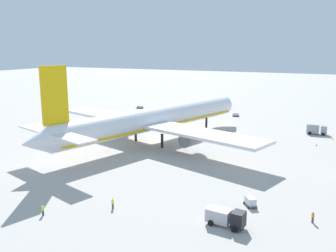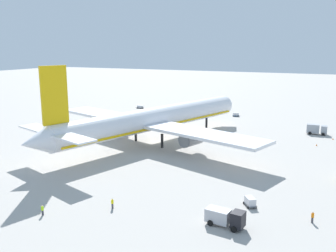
{
  "view_description": "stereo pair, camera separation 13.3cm",
  "coord_description": "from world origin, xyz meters",
  "px_view_note": "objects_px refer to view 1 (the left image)",
  "views": [
    {
      "loc": [
        -87.39,
        -44.18,
        25.49
      ],
      "look_at": [
        -1.31,
        -3.97,
        5.11
      ],
      "focal_mm": 39.33,
      "sensor_mm": 36.0,
      "label": 1
    },
    {
      "loc": [
        -87.34,
        -44.3,
        25.49
      ],
      "look_at": [
        -1.31,
        -3.97,
        5.11
      ],
      "focal_mm": 39.33,
      "sensor_mm": 36.0,
      "label": 2
    }
  ],
  "objects_px": {
    "baggage_cart_0": "(250,201)",
    "ground_worker_1": "(43,210)",
    "service_truck_2": "(226,217)",
    "baggage_cart_1": "(140,107)",
    "airliner": "(153,120)",
    "ground_worker_0": "(313,217)",
    "service_truck_0": "(316,129)",
    "traffic_cone_0": "(317,145)",
    "ground_worker_2": "(113,203)",
    "baggage_cart_2": "(236,114)",
    "traffic_cone_1": "(333,139)"
  },
  "relations": [
    {
      "from": "baggage_cart_2",
      "to": "airliner",
      "type": "bearing_deg",
      "value": 168.28
    },
    {
      "from": "service_truck_2",
      "to": "baggage_cart_1",
      "type": "distance_m",
      "value": 107.77
    },
    {
      "from": "service_truck_0",
      "to": "baggage_cart_0",
      "type": "bearing_deg",
      "value": 173.83
    },
    {
      "from": "ground_worker_1",
      "to": "traffic_cone_1",
      "type": "height_order",
      "value": "ground_worker_1"
    },
    {
      "from": "service_truck_0",
      "to": "service_truck_2",
      "type": "distance_m",
      "value": 68.14
    },
    {
      "from": "service_truck_2",
      "to": "traffic_cone_1",
      "type": "bearing_deg",
      "value": -11.63
    },
    {
      "from": "ground_worker_0",
      "to": "traffic_cone_0",
      "type": "bearing_deg",
      "value": 2.75
    },
    {
      "from": "baggage_cart_2",
      "to": "service_truck_2",
      "type": "bearing_deg",
      "value": -166.14
    },
    {
      "from": "service_truck_0",
      "to": "traffic_cone_0",
      "type": "xyz_separation_m",
      "value": [
        -14.15,
        -1.05,
        -1.38
      ]
    },
    {
      "from": "baggage_cart_0",
      "to": "traffic_cone_1",
      "type": "distance_m",
      "value": 55.25
    },
    {
      "from": "ground_worker_1",
      "to": "traffic_cone_1",
      "type": "distance_m",
      "value": 81.32
    },
    {
      "from": "baggage_cart_2",
      "to": "ground_worker_0",
      "type": "xyz_separation_m",
      "value": [
        -79.76,
        -32.7,
        0.15
      ]
    },
    {
      "from": "service_truck_0",
      "to": "ground_worker_2",
      "type": "distance_m",
      "value": 74.31
    },
    {
      "from": "airliner",
      "to": "service_truck_2",
      "type": "height_order",
      "value": "airliner"
    },
    {
      "from": "traffic_cone_1",
      "to": "ground_worker_0",
      "type": "bearing_deg",
      "value": 178.5
    },
    {
      "from": "airliner",
      "to": "service_truck_2",
      "type": "distance_m",
      "value": 49.45
    },
    {
      "from": "ground_worker_1",
      "to": "traffic_cone_1",
      "type": "bearing_deg",
      "value": -29.07
    },
    {
      "from": "baggage_cart_1",
      "to": "ground_worker_1",
      "type": "height_order",
      "value": "ground_worker_1"
    },
    {
      "from": "service_truck_2",
      "to": "traffic_cone_1",
      "type": "height_order",
      "value": "service_truck_2"
    },
    {
      "from": "baggage_cart_1",
      "to": "baggage_cart_0",
      "type": "bearing_deg",
      "value": -140.51
    },
    {
      "from": "airliner",
      "to": "service_truck_2",
      "type": "bearing_deg",
      "value": -140.43
    },
    {
      "from": "ground_worker_0",
      "to": "ground_worker_2",
      "type": "relative_size",
      "value": 1.03
    },
    {
      "from": "baggage_cart_0",
      "to": "ground_worker_0",
      "type": "distance_m",
      "value": 9.89
    },
    {
      "from": "airliner",
      "to": "service_truck_2",
      "type": "relative_size",
      "value": 12.56
    },
    {
      "from": "baggage_cart_2",
      "to": "traffic_cone_1",
      "type": "bearing_deg",
      "value": -124.77
    },
    {
      "from": "baggage_cart_1",
      "to": "traffic_cone_1",
      "type": "xyz_separation_m",
      "value": [
        -24.7,
        -76.1,
        -0.43
      ]
    },
    {
      "from": "ground_worker_0",
      "to": "baggage_cart_2",
      "type": "bearing_deg",
      "value": 22.3
    },
    {
      "from": "ground_worker_2",
      "to": "baggage_cart_2",
      "type": "bearing_deg",
      "value": 2.01
    },
    {
      "from": "baggage_cart_1",
      "to": "baggage_cart_2",
      "type": "distance_m",
      "value": 41.93
    },
    {
      "from": "service_truck_2",
      "to": "traffic_cone_0",
      "type": "bearing_deg",
      "value": -9.7
    },
    {
      "from": "airliner",
      "to": "ground_worker_0",
      "type": "relative_size",
      "value": 42.0
    },
    {
      "from": "service_truck_2",
      "to": "baggage_cart_2",
      "type": "distance_m",
      "value": 88.89
    },
    {
      "from": "service_truck_2",
      "to": "service_truck_0",
      "type": "bearing_deg",
      "value": -6.83
    },
    {
      "from": "baggage_cart_1",
      "to": "ground_worker_0",
      "type": "relative_size",
      "value": 2.09
    },
    {
      "from": "service_truck_2",
      "to": "baggage_cart_1",
      "type": "bearing_deg",
      "value": 35.92
    },
    {
      "from": "airliner",
      "to": "traffic_cone_1",
      "type": "bearing_deg",
      "value": -60.85
    },
    {
      "from": "baggage_cart_0",
      "to": "baggage_cart_2",
      "type": "distance_m",
      "value": 81.16
    },
    {
      "from": "ground_worker_1",
      "to": "baggage_cart_2",
      "type": "bearing_deg",
      "value": -3.22
    },
    {
      "from": "baggage_cart_0",
      "to": "ground_worker_1",
      "type": "distance_m",
      "value": 33.03
    },
    {
      "from": "airliner",
      "to": "ground_worker_0",
      "type": "distance_m",
      "value": 53.31
    },
    {
      "from": "baggage_cart_2",
      "to": "ground_worker_2",
      "type": "height_order",
      "value": "ground_worker_2"
    },
    {
      "from": "service_truck_2",
      "to": "ground_worker_0",
      "type": "xyz_separation_m",
      "value": [
        6.54,
        -11.41,
        -0.54
      ]
    },
    {
      "from": "baggage_cart_0",
      "to": "baggage_cart_2",
      "type": "bearing_deg",
      "value": 16.47
    },
    {
      "from": "baggage_cart_1",
      "to": "ground_worker_0",
      "type": "height_order",
      "value": "ground_worker_0"
    },
    {
      "from": "baggage_cart_0",
      "to": "baggage_cart_2",
      "type": "height_order",
      "value": "baggage_cart_0"
    },
    {
      "from": "service_truck_0",
      "to": "ground_worker_0",
      "type": "bearing_deg",
      "value": -176.9
    },
    {
      "from": "service_truck_2",
      "to": "traffic_cone_0",
      "type": "height_order",
      "value": "service_truck_2"
    },
    {
      "from": "baggage_cart_2",
      "to": "traffic_cone_1",
      "type": "relative_size",
      "value": 5.73
    },
    {
      "from": "ground_worker_2",
      "to": "traffic_cone_0",
      "type": "distance_m",
      "value": 61.73
    },
    {
      "from": "baggage_cart_1",
      "to": "ground_worker_1",
      "type": "bearing_deg",
      "value": -159.09
    }
  ]
}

